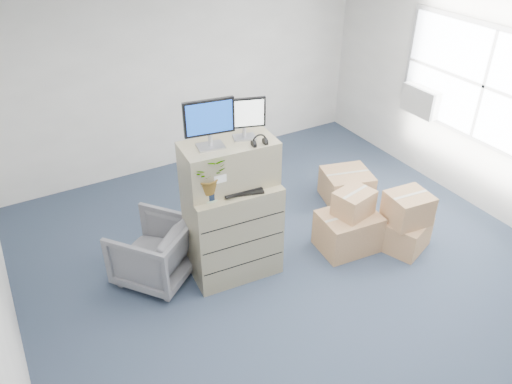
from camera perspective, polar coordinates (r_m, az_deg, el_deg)
ground at (r=5.85m, az=6.24°, el=-10.73°), size 7.00×7.00×0.00m
wall_back at (r=7.81m, az=-8.37°, el=12.84°), size 6.00×0.02×2.80m
window at (r=7.17m, az=24.75°, el=10.95°), size 0.07×2.72×1.52m
ac_unit at (r=7.80m, az=18.44°, el=9.90°), size 0.24×0.60×0.40m
filing_cabinet_lower at (r=5.69m, az=-2.64°, el=-4.32°), size 1.04×0.68×1.16m
filing_cabinet_upper at (r=5.28m, az=-3.10°, el=3.24°), size 1.03×0.57×0.50m
monitor_left at (r=4.96m, az=-5.36°, el=8.07°), size 0.52×0.24×0.51m
monitor_right at (r=5.15m, az=-1.38°, el=8.67°), size 0.44×0.23×0.44m
headphones at (r=5.09m, az=0.39°, el=5.83°), size 0.16×0.03×0.16m
keyboard at (r=5.27m, az=-1.81°, el=0.17°), size 0.52×0.33×0.02m
mouse at (r=5.37m, az=0.45°, el=0.97°), size 0.13×0.09×0.04m
water_bottle at (r=5.34m, az=-2.50°, el=2.10°), size 0.07×0.07×0.26m
phone_dock at (r=5.32m, az=-3.58°, el=0.91°), size 0.06×0.05×0.13m
external_drive at (r=5.59m, az=0.32°, el=2.56°), size 0.27×0.22×0.07m
tissue_box at (r=5.51m, az=0.07°, el=3.01°), size 0.24×0.13×0.09m
potted_plant at (r=5.06m, az=-5.48°, el=1.46°), size 0.42×0.45×0.40m
office_chair at (r=5.81m, az=-11.64°, el=-6.38°), size 1.08×1.07×0.81m
cardboard_boxes at (r=6.59m, az=12.37°, el=-2.27°), size 1.46×1.94×0.80m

